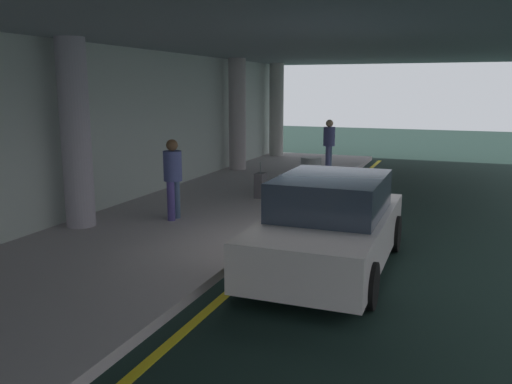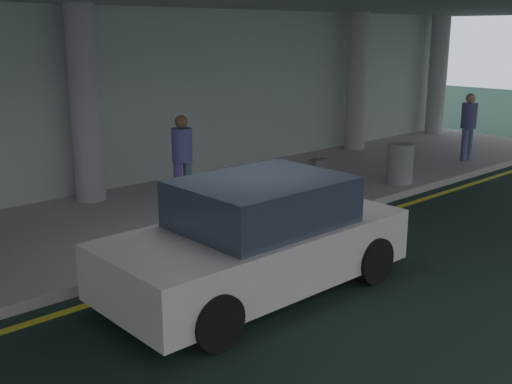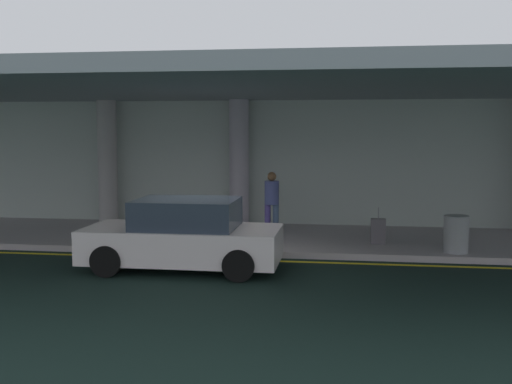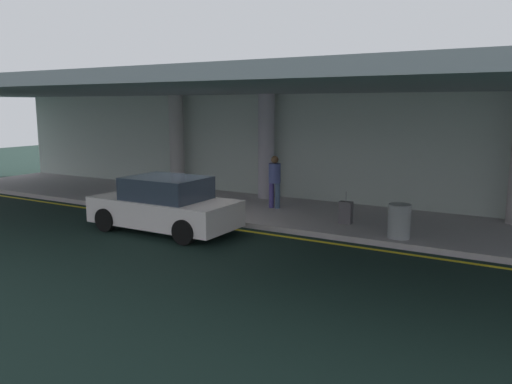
{
  "view_description": "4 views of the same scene",
  "coord_description": "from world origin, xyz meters",
  "px_view_note": "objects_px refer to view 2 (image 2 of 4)",
  "views": [
    {
      "loc": [
        -8.36,
        -2.25,
        2.88
      ],
      "look_at": [
        1.81,
        1.67,
        0.72
      ],
      "focal_mm": 37.28,
      "sensor_mm": 36.0,
      "label": 1
    },
    {
      "loc": [
        -5.37,
        -5.96,
        3.31
      ],
      "look_at": [
        1.29,
        1.39,
        0.71
      ],
      "focal_mm": 43.18,
      "sensor_mm": 36.0,
      "label": 2
    },
    {
      "loc": [
        3.03,
        -12.79,
        2.97
      ],
      "look_at": [
        0.85,
        2.26,
        1.39
      ],
      "focal_mm": 43.02,
      "sensor_mm": 36.0,
      "label": 3
    },
    {
      "loc": [
        8.7,
        -10.89,
        3.4
      ],
      "look_at": [
        1.33,
        1.74,
        0.91
      ],
      "focal_mm": 35.69,
      "sensor_mm": 36.0,
      "label": 4
    }
  ],
  "objects_px": {
    "support_column_center": "(357,82)",
    "traveler_with_luggage": "(469,122)",
    "support_column_left_mid": "(85,105)",
    "car_white": "(258,239)",
    "trash_bin_steel": "(400,163)",
    "suitcase_upright_primary": "(318,174)",
    "person_waiting_for_ride": "(182,154)",
    "support_column_right_mid": "(437,75)"
  },
  "relations": [
    {
      "from": "person_waiting_for_ride",
      "to": "suitcase_upright_primary",
      "type": "bearing_deg",
      "value": 107.39
    },
    {
      "from": "support_column_center",
      "to": "person_waiting_for_ride",
      "type": "bearing_deg",
      "value": -167.93
    },
    {
      "from": "support_column_left_mid",
      "to": "support_column_right_mid",
      "type": "bearing_deg",
      "value": 0.0
    },
    {
      "from": "support_column_center",
      "to": "support_column_right_mid",
      "type": "height_order",
      "value": "same"
    },
    {
      "from": "suitcase_upright_primary",
      "to": "trash_bin_steel",
      "type": "height_order",
      "value": "suitcase_upright_primary"
    },
    {
      "from": "trash_bin_steel",
      "to": "support_column_center",
      "type": "bearing_deg",
      "value": 52.85
    },
    {
      "from": "support_column_center",
      "to": "support_column_left_mid",
      "type": "bearing_deg",
      "value": 180.0
    },
    {
      "from": "support_column_left_mid",
      "to": "suitcase_upright_primary",
      "type": "xyz_separation_m",
      "value": [
        3.87,
        -2.37,
        -1.51
      ]
    },
    {
      "from": "support_column_center",
      "to": "traveler_with_luggage",
      "type": "distance_m",
      "value": 3.16
    },
    {
      "from": "car_white",
      "to": "trash_bin_steel",
      "type": "distance_m",
      "value": 6.18
    },
    {
      "from": "traveler_with_luggage",
      "to": "support_column_center",
      "type": "bearing_deg",
      "value": 65.45
    },
    {
      "from": "support_column_left_mid",
      "to": "support_column_right_mid",
      "type": "height_order",
      "value": "same"
    },
    {
      "from": "traveler_with_luggage",
      "to": "suitcase_upright_primary",
      "type": "distance_m",
      "value": 5.01
    },
    {
      "from": "car_white",
      "to": "person_waiting_for_ride",
      "type": "height_order",
      "value": "person_waiting_for_ride"
    },
    {
      "from": "car_white",
      "to": "suitcase_upright_primary",
      "type": "xyz_separation_m",
      "value": [
        4.17,
        2.75,
        -0.25
      ]
    },
    {
      "from": "person_waiting_for_ride",
      "to": "suitcase_upright_primary",
      "type": "xyz_separation_m",
      "value": [
        2.74,
        -0.91,
        -0.65
      ]
    },
    {
      "from": "suitcase_upright_primary",
      "to": "support_column_right_mid",
      "type": "bearing_deg",
      "value": -0.52
    },
    {
      "from": "person_waiting_for_ride",
      "to": "trash_bin_steel",
      "type": "relative_size",
      "value": 1.98
    },
    {
      "from": "car_white",
      "to": "person_waiting_for_ride",
      "type": "relative_size",
      "value": 2.44
    },
    {
      "from": "car_white",
      "to": "trash_bin_steel",
      "type": "bearing_deg",
      "value": 16.44
    },
    {
      "from": "car_white",
      "to": "trash_bin_steel",
      "type": "height_order",
      "value": "car_white"
    },
    {
      "from": "car_white",
      "to": "suitcase_upright_primary",
      "type": "height_order",
      "value": "car_white"
    },
    {
      "from": "car_white",
      "to": "support_column_left_mid",
      "type": "bearing_deg",
      "value": 84.99
    },
    {
      "from": "support_column_left_mid",
      "to": "suitcase_upright_primary",
      "type": "relative_size",
      "value": 4.06
    },
    {
      "from": "support_column_center",
      "to": "traveler_with_luggage",
      "type": "relative_size",
      "value": 2.17
    },
    {
      "from": "support_column_center",
      "to": "suitcase_upright_primary",
      "type": "bearing_deg",
      "value": -150.11
    },
    {
      "from": "support_column_right_mid",
      "to": "traveler_with_luggage",
      "type": "bearing_deg",
      "value": -137.43
    },
    {
      "from": "support_column_left_mid",
      "to": "car_white",
      "type": "xyz_separation_m",
      "value": [
        -0.3,
        -5.12,
        -1.26
      ]
    },
    {
      "from": "support_column_right_mid",
      "to": "suitcase_upright_primary",
      "type": "bearing_deg",
      "value": -163.72
    },
    {
      "from": "support_column_right_mid",
      "to": "traveler_with_luggage",
      "type": "relative_size",
      "value": 2.17
    },
    {
      "from": "person_waiting_for_ride",
      "to": "trash_bin_steel",
      "type": "height_order",
      "value": "person_waiting_for_ride"
    },
    {
      "from": "support_column_left_mid",
      "to": "traveler_with_luggage",
      "type": "bearing_deg",
      "value": -18.44
    },
    {
      "from": "trash_bin_steel",
      "to": "support_column_right_mid",
      "type": "bearing_deg",
      "value": 26.5
    },
    {
      "from": "support_column_right_mid",
      "to": "support_column_center",
      "type": "bearing_deg",
      "value": 180.0
    },
    {
      "from": "trash_bin_steel",
      "to": "person_waiting_for_ride",
      "type": "bearing_deg",
      "value": 158.65
    },
    {
      "from": "car_white",
      "to": "traveler_with_luggage",
      "type": "distance_m",
      "value": 9.37
    },
    {
      "from": "support_column_right_mid",
      "to": "car_white",
      "type": "distance_m",
      "value": 13.39
    },
    {
      "from": "support_column_center",
      "to": "support_column_right_mid",
      "type": "distance_m",
      "value": 4.0
    },
    {
      "from": "support_column_center",
      "to": "traveler_with_luggage",
      "type": "bearing_deg",
      "value": -74.69
    },
    {
      "from": "person_waiting_for_ride",
      "to": "suitcase_upright_primary",
      "type": "height_order",
      "value": "person_waiting_for_ride"
    },
    {
      "from": "support_column_left_mid",
      "to": "trash_bin_steel",
      "type": "distance_m",
      "value": 6.58
    },
    {
      "from": "car_white",
      "to": "traveler_with_luggage",
      "type": "height_order",
      "value": "traveler_with_luggage"
    }
  ]
}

